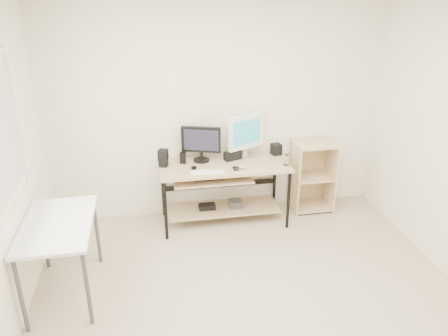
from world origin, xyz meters
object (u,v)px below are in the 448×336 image
black_monitor (201,142)px  white_imac (246,133)px  shelf_unit (311,175)px  audio_controller (183,158)px  side_table (58,231)px  desk (222,181)px

black_monitor → white_imac: white_imac is taller
shelf_unit → audio_controller: size_ratio=6.51×
side_table → white_imac: (1.98, 1.24, 0.38)m
side_table → audio_controller: 1.69m
black_monitor → audio_controller: (-0.22, -0.04, -0.17)m
desk → shelf_unit: 1.19m
side_table → black_monitor: (1.44, 1.21, 0.32)m
shelf_unit → black_monitor: black_monitor is taller
audio_controller → side_table: bearing=-117.9°
shelf_unit → black_monitor: (-1.39, -0.02, 0.54)m
desk → side_table: (-1.65, -1.06, 0.13)m
shelf_unit → white_imac: bearing=178.7°
audio_controller → shelf_unit: bearing=20.2°
shelf_unit → black_monitor: 1.49m
desk → white_imac: (0.33, 0.18, 0.52)m
side_table → desk: bearing=32.7°
black_monitor → side_table: bearing=-122.3°
side_table → shelf_unit: shelf_unit is taller
side_table → audio_controller: (1.22, 1.17, 0.15)m
desk → black_monitor: black_monitor is taller
black_monitor → shelf_unit: bearing=18.4°
side_table → white_imac: bearing=32.1°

